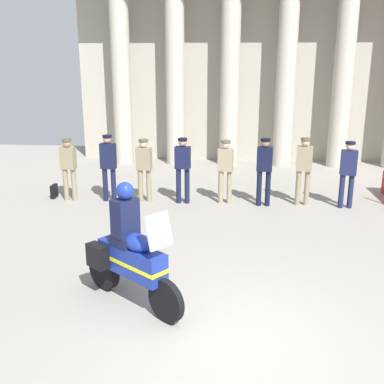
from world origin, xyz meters
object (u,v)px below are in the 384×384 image
object	(u,v)px
briefcase_on_ground	(54,191)
officer_in_row_6	(304,166)
officer_in_row_3	(183,165)
officer_in_row_2	(144,165)
motorcycle_with_rider	(129,254)
officer_in_row_1	(108,163)
officer_in_row_5	(264,167)
officer_in_row_0	(68,165)
officer_in_row_4	(225,166)
officer_in_row_7	(348,169)

from	to	relation	value
briefcase_on_ground	officer_in_row_6	bearing A→B (deg)	-0.72
officer_in_row_3	briefcase_on_ground	distance (m)	3.61
officer_in_row_2	motorcycle_with_rider	size ratio (longest dim) A/B	0.87
officer_in_row_3	briefcase_on_ground	world-z (taller)	officer_in_row_3
officer_in_row_6	briefcase_on_ground	bearing A→B (deg)	6.25
officer_in_row_1	officer_in_row_2	bearing A→B (deg)	-170.59
motorcycle_with_rider	officer_in_row_5	bearing A→B (deg)	104.04
officer_in_row_2	briefcase_on_ground	size ratio (longest dim) A/B	4.57
officer_in_row_0	officer_in_row_6	world-z (taller)	officer_in_row_6
officer_in_row_4	officer_in_row_5	world-z (taller)	officer_in_row_5
officer_in_row_1	officer_in_row_2	xyz separation A→B (m)	(0.93, 0.04, -0.06)
officer_in_row_0	officer_in_row_3	size ratio (longest dim) A/B	0.96
officer_in_row_4	briefcase_on_ground	xyz separation A→B (m)	(-4.59, 0.09, -0.79)
officer_in_row_1	officer_in_row_5	world-z (taller)	officer_in_row_1
officer_in_row_0	officer_in_row_6	size ratio (longest dim) A/B	0.94
officer_in_row_3	motorcycle_with_rider	world-z (taller)	motorcycle_with_rider
officer_in_row_0	officer_in_row_2	xyz separation A→B (m)	(1.98, 0.06, 0.01)
officer_in_row_2	officer_in_row_3	size ratio (longest dim) A/B	0.97
officer_in_row_5	officer_in_row_0	bearing A→B (deg)	6.30
officer_in_row_1	officer_in_row_5	bearing A→B (deg)	-174.11
officer_in_row_0	officer_in_row_4	bearing A→B (deg)	-171.89
officer_in_row_7	officer_in_row_5	bearing A→B (deg)	6.96
officer_in_row_0	officer_in_row_4	xyz separation A→B (m)	(4.08, 0.08, 0.01)
officer_in_row_6	officer_in_row_5	bearing A→B (deg)	15.48
officer_in_row_6	officer_in_row_7	bearing A→B (deg)	178.90
officer_in_row_5	officer_in_row_7	distance (m)	2.05
officer_in_row_1	officer_in_row_3	xyz separation A→B (m)	(1.93, -0.02, -0.02)
officer_in_row_3	officer_in_row_6	distance (m)	3.05
officer_in_row_2	officer_in_row_4	distance (m)	2.09
officer_in_row_5	officer_in_row_7	bearing A→B (deg)	-173.04
officer_in_row_1	officer_in_row_7	world-z (taller)	officer_in_row_1
officer_in_row_1	officer_in_row_7	xyz separation A→B (m)	(6.04, -0.08, -0.04)
officer_in_row_0	officer_in_row_2	distance (m)	1.98
motorcycle_with_rider	briefcase_on_ground	world-z (taller)	motorcycle_with_rider
officer_in_row_0	officer_in_row_2	size ratio (longest dim) A/B	0.99
officer_in_row_1	officer_in_row_7	bearing A→B (deg)	-173.75
officer_in_row_3	briefcase_on_ground	bearing A→B (deg)	4.07
officer_in_row_3	officer_in_row_4	world-z (taller)	officer_in_row_3
briefcase_on_ground	officer_in_row_7	bearing A→B (deg)	-1.74
officer_in_row_4	motorcycle_with_rider	bearing A→B (deg)	82.52
officer_in_row_5	officer_in_row_6	xyz separation A→B (m)	(0.99, 0.15, 0.00)
officer_in_row_0	officer_in_row_6	xyz separation A→B (m)	(6.04, 0.09, 0.06)
officer_in_row_1	officer_in_row_3	world-z (taller)	officer_in_row_1
officer_in_row_0	officer_in_row_5	world-z (taller)	officer_in_row_5
officer_in_row_6	motorcycle_with_rider	world-z (taller)	motorcycle_with_rider
officer_in_row_1	officer_in_row_6	world-z (taller)	officer_in_row_1
officer_in_row_0	briefcase_on_ground	bearing A→B (deg)	-11.51
officer_in_row_3	officer_in_row_7	xyz separation A→B (m)	(4.10, -0.05, -0.02)
officer_in_row_2	officer_in_row_7	bearing A→B (deg)	-174.32
officer_in_row_4	officer_in_row_7	size ratio (longest dim) A/B	0.98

